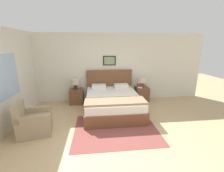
# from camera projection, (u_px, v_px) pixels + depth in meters

# --- Properties ---
(ground_plane) EXTENTS (16.00, 16.00, 0.00)m
(ground_plane) POSITION_uv_depth(u_px,v_px,m) (117.00, 143.00, 3.38)
(ground_plane) COLOR tan
(wall_back) EXTENTS (7.74, 0.09, 2.60)m
(wall_back) POSITION_uv_depth(u_px,v_px,m) (107.00, 68.00, 5.84)
(wall_back) COLOR silver
(wall_back) RESTS_ON ground_plane
(wall_left) EXTENTS (0.08, 5.29, 2.60)m
(wall_left) POSITION_uv_depth(u_px,v_px,m) (13.00, 77.00, 4.11)
(wall_left) COLOR silver
(wall_left) RESTS_ON ground_plane
(area_rug_main) EXTENTS (2.17, 1.75, 0.01)m
(area_rug_main) POSITION_uv_depth(u_px,v_px,m) (116.00, 129.00, 3.96)
(area_rug_main) COLOR brown
(area_rug_main) RESTS_ON ground_plane
(bed) EXTENTS (1.76, 2.18, 1.23)m
(bed) POSITION_uv_depth(u_px,v_px,m) (112.00, 102.00, 5.00)
(bed) COLOR brown
(bed) RESTS_ON ground_plane
(armchair) EXTENTS (0.86, 0.79, 0.84)m
(armchair) POSITION_uv_depth(u_px,v_px,m) (34.00, 123.00, 3.70)
(armchair) COLOR #998466
(armchair) RESTS_ON ground_plane
(nightstand_near_window) EXTENTS (0.50, 0.50, 0.56)m
(nightstand_near_window) POSITION_uv_depth(u_px,v_px,m) (77.00, 96.00, 5.68)
(nightstand_near_window) COLOR brown
(nightstand_near_window) RESTS_ON ground_plane
(nightstand_by_door) EXTENTS (0.50, 0.50, 0.56)m
(nightstand_by_door) POSITION_uv_depth(u_px,v_px,m) (142.00, 94.00, 5.95)
(nightstand_by_door) COLOR brown
(nightstand_by_door) RESTS_ON ground_plane
(table_lamp_near_window) EXTENTS (0.31, 0.31, 0.40)m
(table_lamp_near_window) POSITION_uv_depth(u_px,v_px,m) (75.00, 82.00, 5.52)
(table_lamp_near_window) COLOR #2D2823
(table_lamp_near_window) RESTS_ON nightstand_near_window
(table_lamp_by_door) EXTENTS (0.31, 0.31, 0.40)m
(table_lamp_by_door) POSITION_uv_depth(u_px,v_px,m) (142.00, 81.00, 5.80)
(table_lamp_by_door) COLOR #2D2823
(table_lamp_by_door) RESTS_ON nightstand_by_door
(book_thick_bottom) EXTENTS (0.16, 0.21, 0.03)m
(book_thick_bottom) POSITION_uv_depth(u_px,v_px,m) (140.00, 87.00, 5.81)
(book_thick_bottom) COLOR beige
(book_thick_bottom) RESTS_ON nightstand_by_door
(book_hardcover_middle) EXTENTS (0.20, 0.23, 0.04)m
(book_hardcover_middle) POSITION_uv_depth(u_px,v_px,m) (140.00, 86.00, 5.80)
(book_hardcover_middle) COLOR silver
(book_hardcover_middle) RESTS_ON book_thick_bottom
(book_novel_upper) EXTENTS (0.20, 0.23, 0.04)m
(book_novel_upper) POSITION_uv_depth(u_px,v_px,m) (140.00, 85.00, 5.79)
(book_novel_upper) COLOR #232328
(book_novel_upper) RESTS_ON book_hardcover_middle
(book_slim_near_top) EXTENTS (0.22, 0.22, 0.03)m
(book_slim_near_top) POSITION_uv_depth(u_px,v_px,m) (140.00, 84.00, 5.78)
(book_slim_near_top) COLOR #B7332D
(book_slim_near_top) RESTS_ON book_novel_upper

